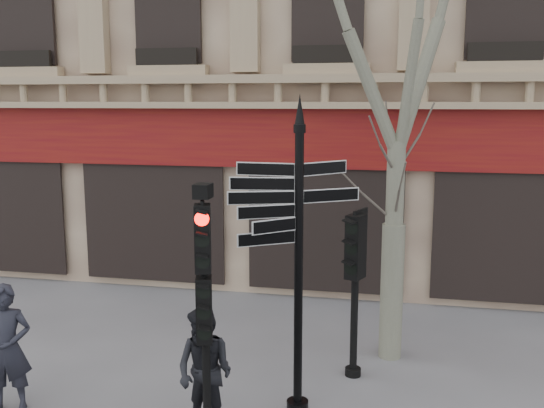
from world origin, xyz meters
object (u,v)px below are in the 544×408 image
at_px(traffic_signal_main, 205,283).
at_px(traffic_signal_secondary, 355,264).
at_px(pedestrian_b, 205,372).
at_px(pedestrian_a, 7,348).
at_px(fingerpost, 299,205).

height_order(traffic_signal_main, traffic_signal_secondary, traffic_signal_main).
bearing_deg(traffic_signal_secondary, pedestrian_b, -109.05).
bearing_deg(traffic_signal_main, traffic_signal_secondary, 37.11).
xyz_separation_m(traffic_signal_main, pedestrian_b, (-0.08, 0.17, -1.28)).
xyz_separation_m(traffic_signal_main, pedestrian_a, (-3.02, 0.19, -1.22)).
height_order(pedestrian_a, pedestrian_b, pedestrian_a).
relative_size(fingerpost, pedestrian_a, 2.42).
bearing_deg(pedestrian_b, traffic_signal_secondary, 66.43).
relative_size(traffic_signal_main, traffic_signal_secondary, 1.27).
distance_m(traffic_signal_main, traffic_signal_secondary, 2.88).
height_order(traffic_signal_secondary, pedestrian_b, traffic_signal_secondary).
height_order(traffic_signal_main, pedestrian_b, traffic_signal_main).
relative_size(traffic_signal_secondary, pedestrian_a, 1.43).
bearing_deg(fingerpost, pedestrian_a, 168.35).
bearing_deg(fingerpost, traffic_signal_main, -159.79).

